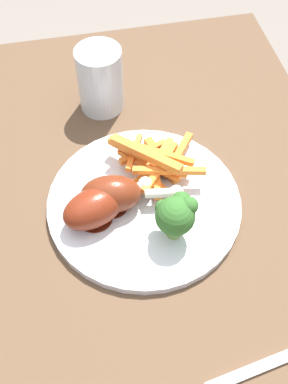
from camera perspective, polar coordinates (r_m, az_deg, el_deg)
dining_table at (r=0.72m, az=-1.82°, el=-12.36°), size 0.91×0.65×0.71m
dinner_plate at (r=0.64m, az=-0.00°, el=-1.37°), size 0.26×0.26×0.01m
broccoli_floret_front at (r=0.57m, az=3.80°, el=-2.77°), size 0.06×0.05×0.06m
carrot_fries_pile at (r=0.65m, az=1.25°, el=3.68°), size 0.11×0.12×0.05m
chicken_drumstick_near at (r=0.61m, az=-3.47°, el=-0.25°), size 0.06×0.13×0.05m
chicken_drumstick_far at (r=0.60m, az=-5.66°, el=-1.73°), size 0.08×0.13×0.05m
fork at (r=0.57m, az=16.46°, el=-18.18°), size 0.04×0.19×0.00m
water_glass at (r=0.74m, az=-5.20°, el=13.10°), size 0.07×0.07×0.10m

